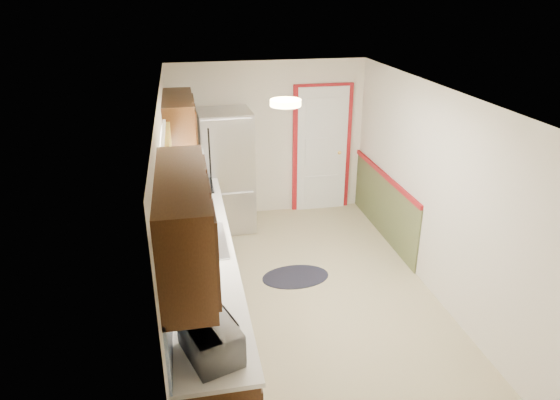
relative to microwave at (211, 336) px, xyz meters
name	(u,v)px	position (x,y,z in m)	size (l,w,h in m)	color
room_shell	(308,203)	(1.20, 1.95, 0.09)	(3.20, 5.20, 2.52)	tan
kitchen_run	(198,258)	(-0.04, 1.66, -0.30)	(0.63, 4.00, 2.20)	#381E0C
back_wall_trim	(335,161)	(2.19, 4.16, -0.22)	(1.12, 2.30, 2.08)	maroon
ceiling_fixture	(286,103)	(0.90, 1.75, 1.25)	(0.30, 0.30, 0.06)	#FFD88C
microwave	(211,336)	(0.00, 0.00, 0.00)	(0.50, 0.28, 0.34)	white
refrigerator	(226,171)	(0.49, 4.00, -0.21)	(0.77, 0.76, 1.79)	#B7B7BC
rug	(296,277)	(1.17, 2.37, -1.10)	(0.85, 0.55, 0.01)	black
cooktop	(195,186)	(0.01, 3.35, -0.16)	(0.48, 0.57, 0.02)	black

